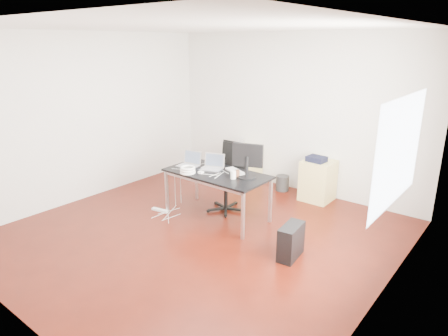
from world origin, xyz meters
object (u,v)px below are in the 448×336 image
Objects in this scene: filing_cabinet_left at (245,164)px; pc_tower at (291,241)px; desk at (217,176)px; filing_cabinet_right at (318,181)px; office_chair at (229,174)px.

pc_tower is at bearing -42.90° from filing_cabinet_left.
filing_cabinet_left is (-0.64, 1.63, -0.33)m from desk.
filing_cabinet_left is 2.94m from pc_tower.
desk reaches higher than filing_cabinet_left.
desk is 1.89m from filing_cabinet_right.
filing_cabinet_left is at bearing 113.03° from office_chair.
desk is at bearing -68.65° from filing_cabinet_left.
office_chair is 1.77m from pc_tower.
office_chair is (-0.05, 0.36, -0.07)m from desk.
filing_cabinet_left reaches higher than pc_tower.
filing_cabinet_right is (0.90, 1.63, -0.33)m from desk.
filing_cabinet_left is at bearing 130.18° from pc_tower.
office_chair is 1.54× the size of filing_cabinet_left.
desk is 2.29× the size of filing_cabinet_left.
filing_cabinet_right is 1.56× the size of pc_tower.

